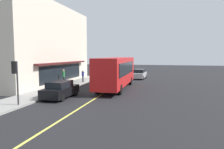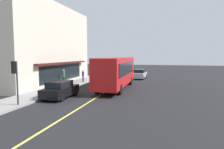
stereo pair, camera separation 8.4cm
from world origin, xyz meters
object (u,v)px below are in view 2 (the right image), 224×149
(traffic_light, at_px, (15,72))
(car_silver, at_px, (140,74))
(bus, at_px, (116,71))
(pedestrian_at_corner, at_px, (83,75))
(pedestrian_waiting, at_px, (64,75))
(car_black, at_px, (60,90))

(traffic_light, height_order, car_silver, traffic_light)
(bus, distance_m, pedestrian_at_corner, 6.52)
(car_silver, height_order, pedestrian_waiting, pedestrian_waiting)
(bus, xyz_separation_m, traffic_light, (-9.99, 5.25, 0.55))
(car_black, relative_size, pedestrian_at_corner, 2.64)
(car_black, bearing_deg, traffic_light, 156.45)
(traffic_light, bearing_deg, pedestrian_waiting, 9.28)
(bus, bearing_deg, car_black, 149.92)
(bus, relative_size, car_silver, 2.54)
(bus, height_order, traffic_light, bus)
(bus, height_order, pedestrian_at_corner, bus)
(bus, xyz_separation_m, pedestrian_at_corner, (3.46, 5.45, -0.86))
(pedestrian_at_corner, relative_size, pedestrian_waiting, 0.88)
(car_silver, xyz_separation_m, car_black, (-17.00, 5.02, 0.00))
(pedestrian_at_corner, bearing_deg, traffic_light, -179.15)
(car_black, bearing_deg, pedestrian_waiting, 25.17)
(car_silver, relative_size, pedestrian_waiting, 2.36)
(car_black, bearing_deg, bus, -30.08)
(car_silver, bearing_deg, pedestrian_at_corner, 136.71)
(pedestrian_at_corner, height_order, pedestrian_waiting, pedestrian_waiting)
(car_silver, relative_size, pedestrian_at_corner, 2.69)
(traffic_light, height_order, pedestrian_waiting, traffic_light)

